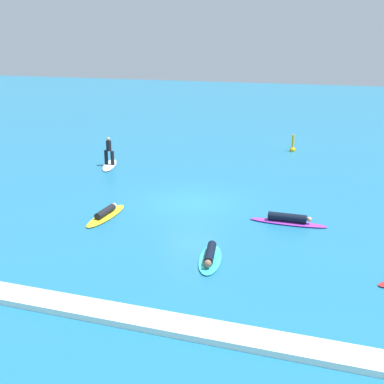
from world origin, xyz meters
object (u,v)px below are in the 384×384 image
object	(u,v)px
marker_buoy	(293,148)
surfer_on_teal_board	(210,257)
surfer_on_purple_board	(288,220)
surfer_on_yellow_board	(106,214)
surfer_on_white_board	(109,160)

from	to	relation	value
marker_buoy	surfer_on_teal_board	bearing A→B (deg)	-91.37
surfer_on_teal_board	surfer_on_purple_board	distance (m)	4.78
surfer_on_yellow_board	surfer_on_white_board	xyz separation A→B (m)	(-3.83, 7.75, 0.24)
surfer_on_white_board	surfer_on_purple_board	bearing A→B (deg)	-137.21
surfer_on_yellow_board	surfer_on_white_board	world-z (taller)	surfer_on_white_board
surfer_on_teal_board	surfer_on_purple_board	xyz separation A→B (m)	(2.02, 4.33, 0.02)
marker_buoy	surfer_on_purple_board	bearing A→B (deg)	-83.23
surfer_on_teal_board	surfer_on_white_board	size ratio (longest dim) A/B	0.87
surfer_on_white_board	surfer_on_teal_board	bearing A→B (deg)	-157.20
surfer_on_teal_board	surfer_on_purple_board	size ratio (longest dim) A/B	0.82
marker_buoy	surfer_on_white_board	bearing A→B (deg)	-142.89
surfer_on_purple_board	marker_buoy	size ratio (longest dim) A/B	2.64
surfer_on_teal_board	marker_buoy	size ratio (longest dim) A/B	2.17
surfer_on_white_board	marker_buoy	world-z (taller)	surfer_on_white_board
surfer_on_purple_board	marker_buoy	xyz separation A→B (m)	(-1.60, 13.45, 0.09)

